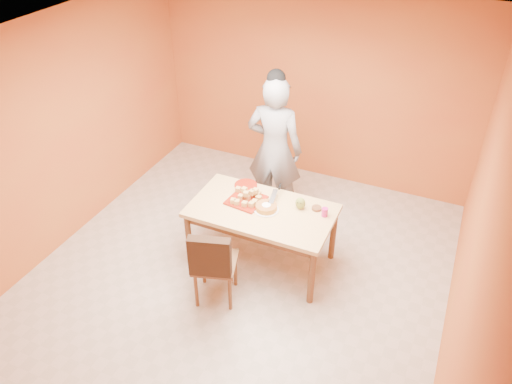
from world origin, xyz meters
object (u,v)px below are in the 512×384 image
at_px(egg_ornament, 300,203).
at_px(red_dinner_plate, 246,185).
at_px(sponge_cake, 266,207).
at_px(dining_table, 262,216).
at_px(person, 275,150).
at_px(pastry_platter, 246,200).
at_px(dining_chair, 214,262).
at_px(checker_tin, 316,208).
at_px(magenta_glass, 325,212).

bearing_deg(egg_ornament, red_dinner_plate, -169.52).
xyz_separation_m(sponge_cake, egg_ornament, (0.33, 0.18, 0.03)).
distance_m(dining_table, person, 1.02).
relative_size(dining_table, sponge_cake, 6.67).
bearing_deg(pastry_platter, person, 91.01).
distance_m(dining_chair, person, 1.75).
relative_size(person, sponge_cake, 8.04).
distance_m(sponge_cake, checker_tin, 0.56).
relative_size(person, pastry_platter, 5.10).
height_order(dining_chair, checker_tin, dining_chair).
distance_m(dining_table, dining_chair, 0.79).
relative_size(dining_table, magenta_glass, 16.05).
bearing_deg(person, checker_tin, 132.99).
xyz_separation_m(sponge_cake, magenta_glass, (0.62, 0.16, 0.01)).
bearing_deg(dining_table, egg_ornament, 25.62).
xyz_separation_m(person, egg_ornament, (0.62, -0.76, -0.13)).
relative_size(dining_table, red_dinner_plate, 5.92).
height_order(red_dinner_plate, sponge_cake, sponge_cake).
height_order(dining_table, dining_chair, dining_chair).
bearing_deg(red_dinner_plate, dining_chair, -82.78).
relative_size(dining_table, pastry_platter, 4.22).
relative_size(person, checker_tin, 17.97).
distance_m(dining_table, checker_tin, 0.62).
relative_size(pastry_platter, magenta_glass, 3.80).
xyz_separation_m(dining_table, dining_chair, (-0.22, -0.74, -0.16)).
relative_size(egg_ornament, magenta_glass, 1.44).
bearing_deg(dining_table, person, 104.25).
height_order(pastry_platter, red_dinner_plate, pastry_platter).
distance_m(dining_chair, red_dinner_plate, 1.13).
height_order(dining_table, checker_tin, checker_tin).
distance_m(red_dinner_plate, sponge_cake, 0.54).
relative_size(red_dinner_plate, sponge_cake, 1.13).
bearing_deg(pastry_platter, checker_tin, 12.30).
height_order(person, egg_ornament, person).
height_order(sponge_cake, magenta_glass, magenta_glass).
bearing_deg(dining_table, magenta_glass, 13.73).
distance_m(magenta_glass, checker_tin, 0.14).
height_order(pastry_platter, checker_tin, checker_tin).
distance_m(pastry_platter, checker_tin, 0.80).
bearing_deg(egg_ornament, dining_table, -131.31).
relative_size(dining_chair, red_dinner_plate, 3.60).
bearing_deg(red_dinner_plate, sponge_cake, -40.11).
xyz_separation_m(dining_table, pastry_platter, (-0.23, 0.07, 0.11)).
distance_m(person, red_dinner_plate, 0.64).
bearing_deg(egg_ornament, person, 152.30).
height_order(dining_table, magenta_glass, magenta_glass).
relative_size(person, egg_ornament, 13.49).
bearing_deg(person, egg_ornament, 123.88).
height_order(dining_table, sponge_cake, sponge_cake).
relative_size(person, red_dinner_plate, 7.14).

